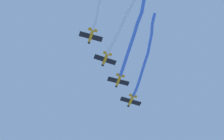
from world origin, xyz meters
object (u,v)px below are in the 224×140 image
(airplane_slot, at_px, (91,36))
(airplane_left_wing, at_px, (118,81))
(airplane_lead, at_px, (131,101))
(airplane_right_wing, at_px, (105,59))

(airplane_slot, bearing_deg, airplane_left_wing, -44.69)
(airplane_lead, xyz_separation_m, airplane_slot, (-20.24, -13.00, 0.75))
(airplane_lead, distance_m, airplane_left_wing, 8.02)
(airplane_lead, bearing_deg, airplane_left_wing, 132.70)
(airplane_right_wing, xyz_separation_m, airplane_slot, (-6.74, -4.33, 0.25))
(airplane_lead, bearing_deg, airplane_slot, 132.69)
(airplane_left_wing, bearing_deg, airplane_lead, -44.65)
(airplane_left_wing, height_order, airplane_right_wing, airplane_right_wing)
(airplane_right_wing, bearing_deg, airplane_slot, 131.59)
(airplane_lead, relative_size, airplane_left_wing, 1.00)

